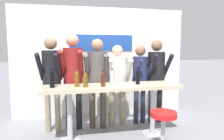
% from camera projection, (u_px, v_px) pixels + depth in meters
% --- Properties ---
extents(ground_plane, '(40.00, 40.00, 0.00)m').
position_uv_depth(ground_plane, '(113.00, 138.00, 3.49)').
color(ground_plane, gray).
extents(back_wall, '(3.96, 0.12, 2.47)m').
position_uv_depth(back_wall, '(101.00, 62.00, 4.64)').
color(back_wall, silver).
rests_on(back_wall, ground_plane).
extents(tasting_table, '(2.36, 0.54, 0.94)m').
position_uv_depth(tasting_table, '(113.00, 94.00, 3.40)').
color(tasting_table, beige).
rests_on(tasting_table, ground_plane).
extents(bar_stool, '(0.40, 0.40, 0.66)m').
position_uv_depth(bar_stool, '(163.00, 127.00, 2.85)').
color(bar_stool, '#B2B2B7').
rests_on(bar_stool, ground_plane).
extents(person_far_left, '(0.44, 0.57, 1.77)m').
position_uv_depth(person_far_left, '(51.00, 73.00, 3.63)').
color(person_far_left, gray).
rests_on(person_far_left, ground_plane).
extents(person_left, '(0.48, 0.60, 1.82)m').
position_uv_depth(person_left, '(73.00, 71.00, 3.76)').
color(person_left, black).
rests_on(person_left, ground_plane).
extents(person_center_left, '(0.52, 0.62, 1.74)m').
position_uv_depth(person_center_left, '(97.00, 74.00, 3.82)').
color(person_center_left, '#473D33').
rests_on(person_center_left, ground_plane).
extents(person_center, '(0.48, 0.54, 1.62)m').
position_uv_depth(person_center, '(117.00, 77.00, 3.97)').
color(person_center, gray).
rests_on(person_center, ground_plane).
extents(person_center_right, '(0.42, 0.53, 1.62)m').
position_uv_depth(person_center_right, '(140.00, 75.00, 4.07)').
color(person_center_right, '#23283D').
rests_on(person_center_right, ground_plane).
extents(person_right, '(0.43, 0.55, 1.73)m').
position_uv_depth(person_right, '(156.00, 72.00, 4.12)').
color(person_right, black).
rests_on(person_right, ground_plane).
extents(wine_bottle_0, '(0.07, 0.07, 0.30)m').
position_uv_depth(wine_bottle_0, '(77.00, 78.00, 3.23)').
color(wine_bottle_0, brown).
rests_on(wine_bottle_0, tasting_table).
extents(wine_bottle_1, '(0.07, 0.07, 0.31)m').
position_uv_depth(wine_bottle_1, '(138.00, 76.00, 3.45)').
color(wine_bottle_1, black).
rests_on(wine_bottle_1, tasting_table).
extents(wine_bottle_2, '(0.07, 0.07, 0.26)m').
position_uv_depth(wine_bottle_2, '(103.00, 79.00, 3.26)').
color(wine_bottle_2, '#4C1E0F').
rests_on(wine_bottle_2, tasting_table).
extents(wine_bottle_3, '(0.08, 0.08, 0.26)m').
position_uv_depth(wine_bottle_3, '(85.00, 80.00, 3.20)').
color(wine_bottle_3, brown).
rests_on(wine_bottle_3, tasting_table).
extents(wine_bottle_4, '(0.08, 0.08, 0.28)m').
position_uv_depth(wine_bottle_4, '(112.00, 77.00, 3.41)').
color(wine_bottle_4, '#B7BCC1').
rests_on(wine_bottle_4, tasting_table).
extents(wine_bottle_5, '(0.08, 0.08, 0.33)m').
position_uv_depth(wine_bottle_5, '(52.00, 78.00, 3.16)').
color(wine_bottle_5, black).
rests_on(wine_bottle_5, tasting_table).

